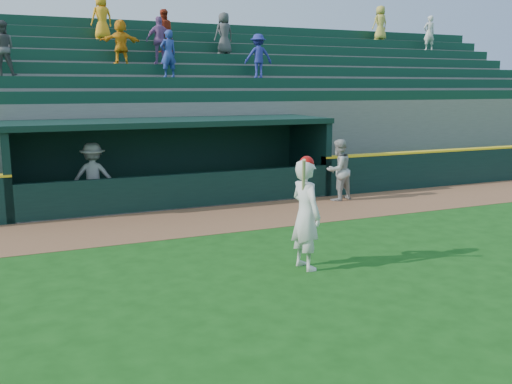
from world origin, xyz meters
The scene contains 9 objects.
ground centered at (0.00, 0.00, 0.00)m, with size 120.00×120.00×0.00m, color #144812.
warning_track centered at (0.00, 4.90, 0.01)m, with size 40.00×3.00×0.01m, color brown.
field_wall_right centered at (12.25, 6.55, 0.60)m, with size 15.50×0.30×1.20m, color black.
wall_stripe_right centered at (12.25, 6.55, 1.23)m, with size 15.50×0.32×0.06m, color yellow.
dugout_player_front centered at (4.57, 5.78, 0.93)m, with size 0.90×0.70×1.86m, color #A6A6A0.
dugout_player_inside centered at (-2.39, 7.49, 0.94)m, with size 1.21×0.70×1.88m, color #A3A39E.
dugout centered at (0.00, 8.00, 1.36)m, with size 9.40×2.80×2.46m.
stands centered at (-0.01, 12.56, 2.40)m, with size 34.50×6.32×7.06m.
batter_at_plate centered at (0.47, 0.36, 1.07)m, with size 0.61×0.86×2.17m.
Camera 1 is at (-4.59, -8.80, 3.40)m, focal length 40.00 mm.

